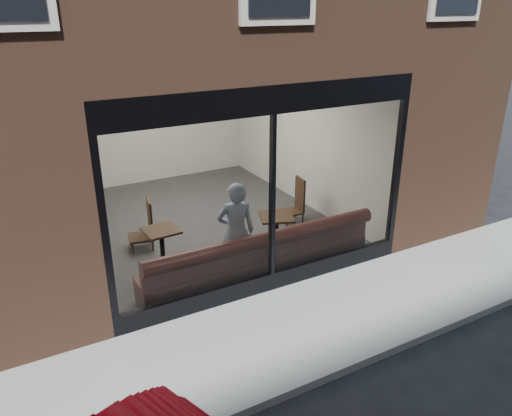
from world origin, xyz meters
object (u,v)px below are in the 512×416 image
banquette (259,266)px  cafe_chair_right (291,212)px  cafe_chair_left (141,237)px  cafe_table_right (277,217)px  cafe_table_left (161,231)px  person (236,232)px

banquette → cafe_chair_right: bearing=44.2°
cafe_chair_right → cafe_chair_left: bearing=1.2°
banquette → cafe_table_right: (0.68, 0.58, 0.52)m
cafe_table_left → cafe_table_right: same height
cafe_chair_left → cafe_chair_right: bearing=-176.4°
cafe_table_right → cafe_chair_left: 2.53m
banquette → cafe_chair_right: (1.68, 1.64, 0.01)m
cafe_table_left → cafe_chair_left: (-0.09, 0.95, -0.50)m
cafe_table_left → cafe_table_right: 2.01m
cafe_table_left → cafe_chair_right: (2.96, 0.62, -0.50)m
cafe_table_left → cafe_chair_left: cafe_table_left is taller
banquette → cafe_table_left: cafe_table_left is taller
banquette → cafe_table_left: bearing=141.6°
cafe_table_right → cafe_chair_right: size_ratio=1.43×
cafe_chair_right → banquette: bearing=51.6°
cafe_chair_left → person: bearing=130.2°
person → cafe_chair_left: person is taller
cafe_chair_right → cafe_table_right: bearing=53.9°
banquette → cafe_chair_right: size_ratio=9.99×
person → cafe_table_left: bearing=-24.4°
person → cafe_chair_right: size_ratio=4.18×
banquette → cafe_table_left: (-1.28, 1.02, 0.52)m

